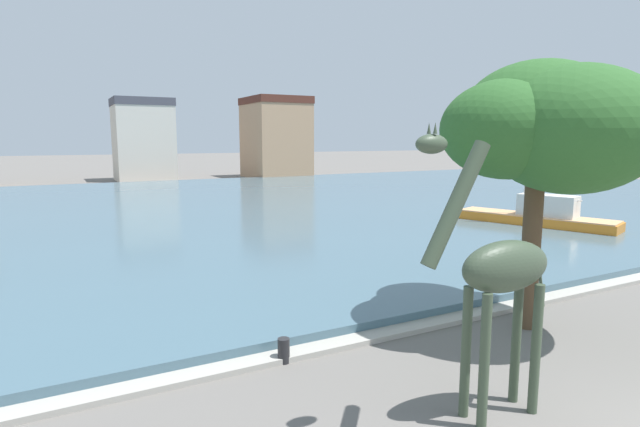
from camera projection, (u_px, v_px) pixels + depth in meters
harbor_water at (201, 209)px, 30.62m from camera, size 89.56×42.09×0.31m
quay_edge_coping at (436, 323)px, 12.06m from camera, size 89.56×0.50×0.12m
giraffe_statue at (499, 273)px, 7.78m from camera, size 2.65×0.70×4.63m
sailboat_orange at (525, 218)px, 24.68m from camera, size 4.29×8.47×6.60m
shade_tree at (545, 127)px, 11.09m from camera, size 4.45×4.82×6.13m
mooring_bollard at (284, 351)px, 10.01m from camera, size 0.24×0.24×0.50m
townhouse_corner_house at (144, 140)px, 53.55m from camera, size 5.93×5.35×8.57m
townhouse_end_terrace at (276, 138)px, 57.67m from camera, size 6.28×7.31×9.01m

